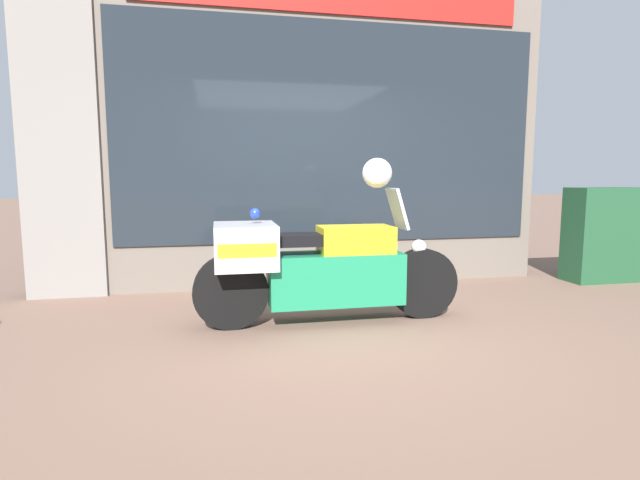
# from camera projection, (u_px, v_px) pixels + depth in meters

# --- Properties ---
(ground_plane) EXTENTS (60.00, 60.00, 0.00)m
(ground_plane) POSITION_uv_depth(u_px,v_px,m) (339.00, 330.00, 4.36)
(ground_plane) COLOR #7A5B4C
(shop_building) EXTENTS (6.14, 0.55, 3.59)m
(shop_building) POSITION_uv_depth(u_px,v_px,m) (268.00, 137.00, 5.99)
(shop_building) COLOR #6B6056
(shop_building) RESTS_ON ground
(window_display) EXTENTS (4.86, 0.30, 1.81)m
(window_display) POSITION_uv_depth(u_px,v_px,m) (326.00, 247.00, 6.34)
(window_display) COLOR slate
(window_display) RESTS_ON ground
(paramedic_motorcycle) EXTENTS (2.46, 0.64, 1.23)m
(paramedic_motorcycle) POSITION_uv_depth(u_px,v_px,m) (313.00, 265.00, 4.50)
(paramedic_motorcycle) COLOR black
(paramedic_motorcycle) RESTS_ON ground
(utility_cabinet) EXTENTS (0.95, 0.43, 1.20)m
(utility_cabinet) POSITION_uv_depth(u_px,v_px,m) (604.00, 235.00, 6.37)
(utility_cabinet) COLOR #1E4C2D
(utility_cabinet) RESTS_ON ground
(white_helmet) EXTENTS (0.27, 0.27, 0.27)m
(white_helmet) POSITION_uv_depth(u_px,v_px,m) (377.00, 173.00, 4.52)
(white_helmet) COLOR white
(white_helmet) RESTS_ON paramedic_motorcycle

